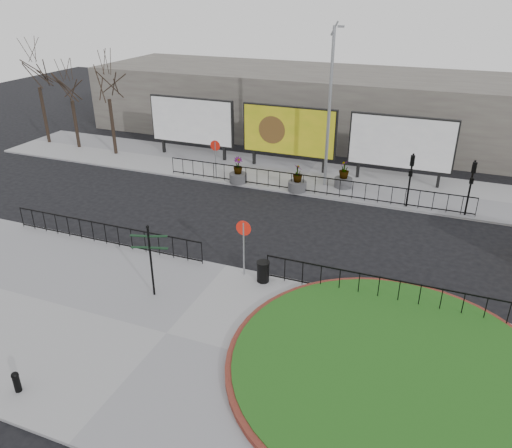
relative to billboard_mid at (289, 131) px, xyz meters
The scene contains 26 objects.
ground 13.31m from the billboard_mid, 83.40° to the right, with size 90.00×90.00×0.00m, color black.
pavement_near 18.21m from the billboard_mid, 85.23° to the right, with size 30.00×10.00×0.12m, color gray.
pavement_far 3.10m from the billboard_mid, 32.94° to the right, with size 44.00×6.00×0.12m, color gray.
brick_edge 19.36m from the billboard_mid, 62.06° to the right, with size 10.40×10.40×0.18m, color brown.
grass_lawn 19.36m from the billboard_mid, 62.06° to the right, with size 10.00×10.00×0.22m, color #194713.
railing_near_left 14.15m from the billboard_mid, 108.73° to the right, with size 10.00×0.10×1.10m, color black, non-canonical shape.
railing_near_right 15.62m from the billboard_mid, 58.92° to the right, with size 9.00×0.10×1.10m, color black, non-canonical shape.
railing_far 4.84m from the billboard_mid, 55.75° to the right, with size 18.00×0.10×1.10m, color black, non-canonical shape.
speed_sign_far 5.04m from the billboard_mid, 134.46° to the right, with size 0.64×0.07×2.47m.
speed_sign_near 13.62m from the billboard_mid, 79.41° to the right, with size 0.64×0.07×2.47m.
billboard_left 7.00m from the billboard_mid, behind, with size 6.20×0.31×4.10m.
billboard_mid is the anchor object (origin of this frame).
billboard_right 7.00m from the billboard_mid, ahead, with size 6.20×0.31×4.10m.
lamp_post 4.23m from the billboard_mid, 33.25° to the right, with size 0.74×0.18×9.23m.
signal_pole_a 8.80m from the billboard_mid, 24.42° to the right, with size 0.22×0.26×3.00m.
signal_pole_b 11.60m from the billboard_mid, 18.28° to the right, with size 0.22×0.26×3.00m.
tree_left 12.63m from the billboard_mid, behind, with size 2.00×2.00×7.00m, color #2D2119, non-canonical shape.
tree_mid 16.05m from the billboard_mid, behind, with size 2.00×2.00×6.20m, color #2D2119, non-canonical shape.
tree_far 19.07m from the billboard_mid, behind, with size 2.00×2.00×7.50m, color #2D2119, non-canonical shape.
building_backdrop 9.15m from the billboard_mid, 80.57° to the left, with size 40.00×10.00×5.00m, color slate.
fingerpost_sign 16.06m from the billboard_mid, 90.66° to the right, with size 1.39×0.63×3.01m.
bollard 22.10m from the billboard_mid, 93.10° to the right, with size 0.23×0.23×0.70m.
litter_bin 14.14m from the billboard_mid, 75.83° to the right, with size 0.54×0.54×0.89m.
planter_a 4.53m from the billboard_mid, 119.45° to the right, with size 1.08×1.08×1.58m.
planter_b 4.42m from the billboard_mid, 63.78° to the right, with size 1.08×1.08×1.61m.
planter_c 4.94m from the billboard_mid, 25.52° to the right, with size 1.06×1.06×1.65m.
Camera 1 is at (8.05, -16.86, 11.08)m, focal length 35.00 mm.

